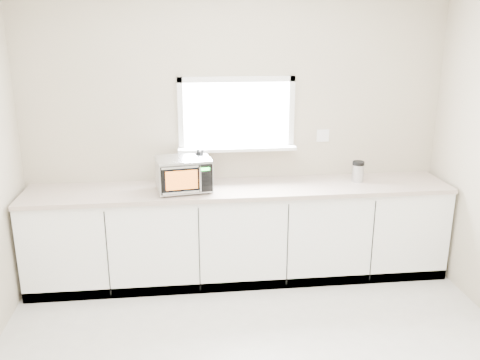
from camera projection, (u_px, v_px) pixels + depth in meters
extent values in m
cube|color=#C2B79A|center=(236.00, 134.00, 4.86)|extent=(4.00, 0.02, 2.70)
cube|color=white|center=(236.00, 114.00, 4.79)|extent=(1.00, 0.02, 0.60)
cube|color=white|center=(237.00, 149.00, 4.82)|extent=(1.12, 0.16, 0.03)
cube|color=white|center=(237.00, 79.00, 4.68)|extent=(1.10, 0.04, 0.05)
cube|color=white|center=(237.00, 148.00, 4.87)|extent=(1.10, 0.04, 0.05)
cube|color=white|center=(181.00, 115.00, 4.72)|extent=(0.05, 0.04, 0.70)
cube|color=white|center=(291.00, 113.00, 4.83)|extent=(0.05, 0.04, 0.70)
cube|color=white|center=(323.00, 136.00, 4.96)|extent=(0.12, 0.01, 0.12)
cube|color=white|center=(240.00, 234.00, 4.84)|extent=(3.92, 0.60, 0.88)
cube|color=#B4A494|center=(240.00, 189.00, 4.70)|extent=(3.92, 0.64, 0.04)
cylinder|color=black|center=(164.00, 196.00, 4.41)|extent=(0.02, 0.02, 0.01)
cylinder|color=black|center=(160.00, 187.00, 4.68)|extent=(0.02, 0.02, 0.01)
cylinder|color=black|center=(209.00, 192.00, 4.51)|extent=(0.02, 0.02, 0.01)
cylinder|color=black|center=(202.00, 183.00, 4.77)|extent=(0.02, 0.02, 0.01)
cube|color=#BABDC2|center=(184.00, 174.00, 4.55)|extent=(0.52, 0.42, 0.28)
cube|color=black|center=(187.00, 180.00, 4.38)|extent=(0.45, 0.08, 0.25)
cube|color=orange|center=(182.00, 180.00, 4.36)|extent=(0.27, 0.05, 0.17)
cylinder|color=silver|center=(200.00, 179.00, 4.39)|extent=(0.02, 0.02, 0.22)
cube|color=black|center=(205.00, 178.00, 4.42)|extent=(0.11, 0.02, 0.24)
cube|color=#19FF33|center=(205.00, 169.00, 4.39)|extent=(0.08, 0.02, 0.03)
cube|color=silver|center=(183.00, 158.00, 4.51)|extent=(0.52, 0.42, 0.01)
cube|color=#3F2C16|center=(202.00, 170.00, 4.72)|extent=(0.18, 0.26, 0.29)
cube|color=black|center=(196.00, 159.00, 4.63)|extent=(0.03, 0.05, 0.11)
cube|color=black|center=(200.00, 158.00, 4.63)|extent=(0.03, 0.05, 0.11)
cube|color=black|center=(204.00, 160.00, 4.63)|extent=(0.03, 0.05, 0.11)
cube|color=black|center=(198.00, 155.00, 4.62)|extent=(0.03, 0.05, 0.11)
cube|color=black|center=(202.00, 155.00, 4.62)|extent=(0.03, 0.05, 0.11)
cylinder|color=brown|center=(174.00, 168.00, 4.82)|extent=(0.27, 0.07, 0.27)
cylinder|color=#BABDC2|center=(358.00, 173.00, 4.84)|extent=(0.13, 0.13, 0.16)
cylinder|color=black|center=(359.00, 163.00, 4.81)|extent=(0.12, 0.12, 0.04)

